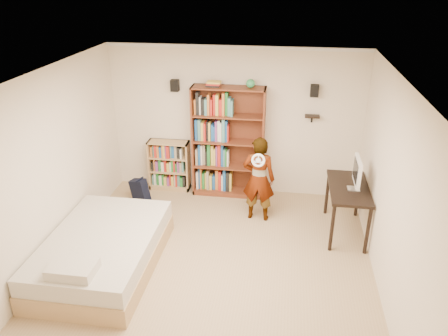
# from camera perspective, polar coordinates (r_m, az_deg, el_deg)

# --- Properties ---
(ground) EXTENTS (4.50, 5.00, 0.01)m
(ground) POSITION_cam_1_polar(r_m,az_deg,el_deg) (6.32, -1.63, -13.09)
(ground) COLOR tan
(ground) RESTS_ON ground
(room_shell) EXTENTS (4.52, 5.02, 2.71)m
(room_shell) POSITION_cam_1_polar(r_m,az_deg,el_deg) (5.42, -1.85, 1.79)
(room_shell) COLOR beige
(room_shell) RESTS_ON ground
(crown_molding) EXTENTS (4.50, 5.00, 0.06)m
(crown_molding) POSITION_cam_1_polar(r_m,az_deg,el_deg) (5.14, -1.99, 11.17)
(crown_molding) COLOR silver
(crown_molding) RESTS_ON room_shell
(speaker_left) EXTENTS (0.14, 0.12, 0.20)m
(speaker_left) POSITION_cam_1_polar(r_m,az_deg,el_deg) (7.80, -6.44, 10.66)
(speaker_left) COLOR black
(speaker_left) RESTS_ON room_shell
(speaker_right) EXTENTS (0.14, 0.12, 0.20)m
(speaker_right) POSITION_cam_1_polar(r_m,az_deg,el_deg) (7.56, 11.73, 9.86)
(speaker_right) COLOR black
(speaker_right) RESTS_ON room_shell
(wall_shelf) EXTENTS (0.25, 0.16, 0.02)m
(wall_shelf) POSITION_cam_1_polar(r_m,az_deg,el_deg) (7.69, 11.44, 6.64)
(wall_shelf) COLOR black
(wall_shelf) RESTS_ON room_shell
(tall_bookshelf) EXTENTS (1.28, 0.37, 2.03)m
(tall_bookshelf) POSITION_cam_1_polar(r_m,az_deg,el_deg) (7.83, 0.55, 3.31)
(tall_bookshelf) COLOR brown
(tall_bookshelf) RESTS_ON ground
(low_bookshelf) EXTENTS (0.76, 0.29, 0.95)m
(low_bookshelf) POSITION_cam_1_polar(r_m,az_deg,el_deg) (8.30, -7.15, 0.36)
(low_bookshelf) COLOR tan
(low_bookshelf) RESTS_ON ground
(computer_desk) EXTENTS (0.60, 1.19, 0.81)m
(computer_desk) POSITION_cam_1_polar(r_m,az_deg,el_deg) (7.16, 15.65, -5.24)
(computer_desk) COLOR black
(computer_desk) RESTS_ON ground
(imac) EXTENTS (0.18, 0.51, 0.50)m
(imac) POSITION_cam_1_polar(r_m,az_deg,el_deg) (6.81, 16.79, -0.78)
(imac) COLOR white
(imac) RESTS_ON computer_desk
(daybed) EXTENTS (1.44, 2.21, 0.65)m
(daybed) POSITION_cam_1_polar(r_m,az_deg,el_deg) (6.41, -15.56, -9.93)
(daybed) COLOR beige
(daybed) RESTS_ON ground
(person) EXTENTS (0.56, 0.39, 1.46)m
(person) POSITION_cam_1_polar(r_m,az_deg,el_deg) (7.15, 4.55, -1.45)
(person) COLOR black
(person) RESTS_ON ground
(wii_wheel) EXTENTS (0.22, 0.08, 0.22)m
(wii_wheel) POSITION_cam_1_polar(r_m,az_deg,el_deg) (6.71, 4.50, 0.99)
(wii_wheel) COLOR white
(wii_wheel) RESTS_ON person
(navy_bag) EXTENTS (0.38, 0.32, 0.44)m
(navy_bag) POSITION_cam_1_polar(r_m,az_deg,el_deg) (8.01, -10.93, -2.88)
(navy_bag) COLOR black
(navy_bag) RESTS_ON ground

